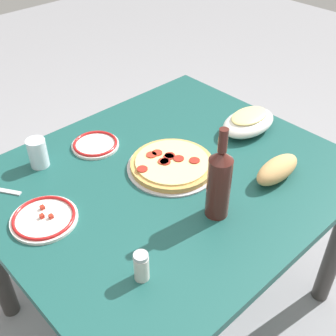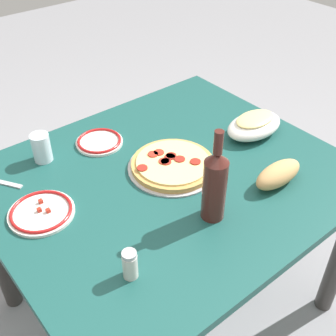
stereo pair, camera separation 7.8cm
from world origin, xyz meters
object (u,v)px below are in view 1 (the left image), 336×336
Objects in this scene: dining_table at (168,201)px; side_plate_far at (95,144)px; water_glass at (38,153)px; bread_loaf at (277,169)px; side_plate_near at (44,218)px; pepperoni_pizza at (172,164)px; spice_shaker at (141,266)px; baked_pasta_dish at (248,121)px; wine_bottle at (219,182)px.

dining_table is 6.71× the size of side_plate_far.
water_glass is 0.80m from bread_loaf.
side_plate_near is 0.39m from side_plate_far.
pepperoni_pizza is 1.60× the size of bread_loaf.
pepperoni_pizza is 1.55× the size of side_plate_near.
spice_shaker is (0.08, -0.35, 0.03)m from side_plate_near.
spice_shaker is at bearing -114.52° from side_plate_far.
pepperoni_pizza is 0.30m from side_plate_far.
water_glass is at bearing 62.35° from side_plate_near.
spice_shaker reaches higher than side_plate_near.
pepperoni_pizza is 1.28× the size of baked_pasta_dish.
water_glass is 0.60m from spice_shaker.
water_glass is at bearing 131.68° from bread_loaf.
water_glass is 0.53× the size of bread_loaf.
bread_loaf is (0.27, -0.02, -0.08)m from wine_bottle.
bread_loaf is at bearing -59.55° from side_plate_far.
side_plate_near is at bearing 170.51° from pepperoni_pizza.
dining_table is 0.47m from water_glass.
wine_bottle reaches higher than bread_loaf.
side_plate_far is at bearing 96.48° from wine_bottle.
wine_bottle is at bearing -39.66° from side_plate_near.
baked_pasta_dish is 2.76× the size of spice_shaker.
water_glass reaches higher than side_plate_far.
bread_loaf is (-0.16, -0.25, -0.00)m from baked_pasta_dish.
dining_table is at bearing 85.52° from wine_bottle.
baked_pasta_dish is at bearing 18.55° from spice_shaker.
pepperoni_pizza is (0.04, 0.02, 0.13)m from dining_table.
pepperoni_pizza is 0.45m from side_plate_near.
pepperoni_pizza is 0.45m from water_glass.
spice_shaker is at bearing -143.17° from pepperoni_pizza.
bread_loaf is (0.66, -0.35, 0.03)m from side_plate_near.
side_plate_near is 2.27× the size of spice_shaker.
water_glass is 1.17× the size of spice_shaker.
water_glass is at bearing 153.08° from baked_pasta_dish.
wine_bottle is 1.51× the size of side_plate_near.
baked_pasta_dish reaches higher than pepperoni_pizza.
pepperoni_pizza reaches higher than side_plate_near.
wine_bottle reaches higher than side_plate_far.
water_glass reaches higher than side_plate_near.
dining_table is at bearing -152.18° from pepperoni_pizza.
baked_pasta_dish is 2.36× the size of water_glass.
side_plate_far is at bearing -10.83° from water_glass.
water_glass is (-0.26, 0.57, -0.07)m from wine_bottle.
dining_table is at bearing 37.73° from spice_shaker.
dining_table is 11.26× the size of water_glass.
side_plate_near reaches higher than dining_table.
water_glass reaches higher than pepperoni_pizza.
wine_bottle is 0.52m from side_plate_near.
spice_shaker is (-0.05, -0.60, -0.01)m from water_glass.
side_plate_far is 0.89× the size of bread_loaf.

